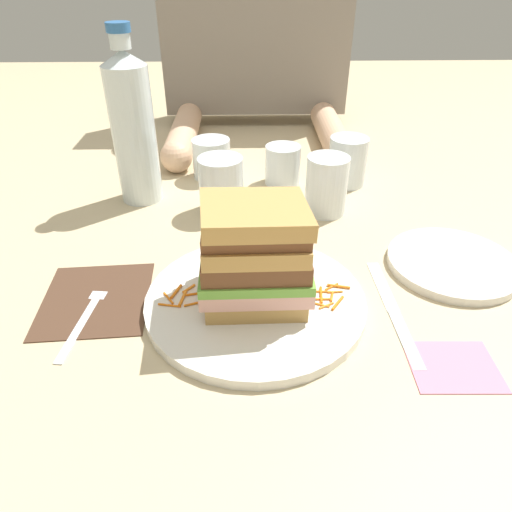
# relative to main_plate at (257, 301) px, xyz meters

# --- Properties ---
(ground_plane) EXTENTS (3.00, 3.00, 0.00)m
(ground_plane) POSITION_rel_main_plate_xyz_m (-0.01, 0.02, -0.01)
(ground_plane) COLOR #C6B289
(main_plate) EXTENTS (0.27, 0.27, 0.01)m
(main_plate) POSITION_rel_main_plate_xyz_m (0.00, 0.00, 0.00)
(main_plate) COLOR white
(main_plate) RESTS_ON ground_plane
(sandwich) EXTENTS (0.13, 0.11, 0.13)m
(sandwich) POSITION_rel_main_plate_xyz_m (-0.00, -0.00, 0.07)
(sandwich) COLOR tan
(sandwich) RESTS_ON main_plate
(carrot_shred_0) EXTENTS (0.01, 0.03, 0.00)m
(carrot_shred_0) POSITION_rel_main_plate_xyz_m (-0.09, -0.00, 0.01)
(carrot_shred_0) COLOR orange
(carrot_shred_0) RESTS_ON main_plate
(carrot_shred_1) EXTENTS (0.02, 0.02, 0.00)m
(carrot_shred_1) POSITION_rel_main_plate_xyz_m (-0.11, -0.00, 0.01)
(carrot_shred_1) COLOR orange
(carrot_shred_1) RESTS_ON main_plate
(carrot_shred_2) EXTENTS (0.03, 0.01, 0.00)m
(carrot_shred_2) POSITION_rel_main_plate_xyz_m (-0.07, -0.01, 0.01)
(carrot_shred_2) COLOR orange
(carrot_shred_2) RESTS_ON main_plate
(carrot_shred_3) EXTENTS (0.02, 0.02, 0.00)m
(carrot_shred_3) POSITION_rel_main_plate_xyz_m (-0.08, 0.01, 0.01)
(carrot_shred_3) COLOR orange
(carrot_shred_3) RESTS_ON main_plate
(carrot_shred_4) EXTENTS (0.03, 0.01, 0.00)m
(carrot_shred_4) POSITION_rel_main_plate_xyz_m (-0.10, -0.02, 0.01)
(carrot_shred_4) COLOR orange
(carrot_shred_4) RESTS_ON main_plate
(carrot_shred_5) EXTENTS (0.01, 0.03, 0.00)m
(carrot_shred_5) POSITION_rel_main_plate_xyz_m (-0.10, 0.01, 0.01)
(carrot_shred_5) COLOR orange
(carrot_shred_5) RESTS_ON main_plate
(carrot_shred_6) EXTENTS (0.03, 0.01, 0.00)m
(carrot_shred_6) POSITION_rel_main_plate_xyz_m (-0.07, 0.01, 0.01)
(carrot_shred_6) COLOR orange
(carrot_shred_6) RESTS_ON main_plate
(carrot_shred_7) EXTENTS (0.03, 0.01, 0.00)m
(carrot_shred_7) POSITION_rel_main_plate_xyz_m (0.11, 0.01, 0.01)
(carrot_shred_7) COLOR orange
(carrot_shred_7) RESTS_ON main_plate
(carrot_shred_8) EXTENTS (0.02, 0.03, 0.00)m
(carrot_shred_8) POSITION_rel_main_plate_xyz_m (0.10, -0.02, 0.01)
(carrot_shred_8) COLOR orange
(carrot_shred_8) RESTS_ON main_plate
(carrot_shred_9) EXTENTS (0.03, 0.00, 0.00)m
(carrot_shred_9) POSITION_rel_main_plate_xyz_m (0.08, -0.01, 0.01)
(carrot_shred_9) COLOR orange
(carrot_shred_9) RESTS_ON main_plate
(carrot_shred_10) EXTENTS (0.02, 0.01, 0.00)m
(carrot_shred_10) POSITION_rel_main_plate_xyz_m (0.10, 0.01, 0.01)
(carrot_shred_10) COLOR orange
(carrot_shred_10) RESTS_ON main_plate
(carrot_shred_11) EXTENTS (0.03, 0.00, 0.00)m
(carrot_shred_11) POSITION_rel_main_plate_xyz_m (0.08, 0.01, 0.01)
(carrot_shred_11) COLOR orange
(carrot_shred_11) RESTS_ON main_plate
(carrot_shred_12) EXTENTS (0.03, 0.01, 0.00)m
(carrot_shred_12) POSITION_rel_main_plate_xyz_m (0.07, -0.02, 0.01)
(carrot_shred_12) COLOR orange
(carrot_shred_12) RESTS_ON main_plate
(carrot_shred_13) EXTENTS (0.02, 0.01, 0.00)m
(carrot_shred_13) POSITION_rel_main_plate_xyz_m (0.08, -0.02, 0.01)
(carrot_shred_13) COLOR orange
(carrot_shred_13) RESTS_ON main_plate
(carrot_shred_14) EXTENTS (0.02, 0.00, 0.00)m
(carrot_shred_14) POSITION_rel_main_plate_xyz_m (0.10, 0.01, 0.01)
(carrot_shred_14) COLOR orange
(carrot_shred_14) RESTS_ON main_plate
(carrot_shred_15) EXTENTS (0.01, 0.02, 0.00)m
(carrot_shred_15) POSITION_rel_main_plate_xyz_m (0.09, -0.00, 0.01)
(carrot_shred_15) COLOR orange
(carrot_shred_15) RESTS_ON main_plate
(carrot_shred_16) EXTENTS (0.01, 0.03, 0.00)m
(carrot_shred_16) POSITION_rel_main_plate_xyz_m (0.08, -0.00, 0.01)
(carrot_shred_16) COLOR orange
(carrot_shred_16) RESTS_ON main_plate
(napkin_dark) EXTENTS (0.14, 0.15, 0.00)m
(napkin_dark) POSITION_rel_main_plate_xyz_m (-0.20, 0.01, -0.01)
(napkin_dark) COLOR #4C3323
(napkin_dark) RESTS_ON ground_plane
(fork) EXTENTS (0.03, 0.17, 0.00)m
(fork) POSITION_rel_main_plate_xyz_m (-0.20, -0.01, -0.00)
(fork) COLOR silver
(fork) RESTS_ON napkin_dark
(knife) EXTENTS (0.02, 0.20, 0.00)m
(knife) POSITION_rel_main_plate_xyz_m (0.17, -0.02, -0.01)
(knife) COLOR silver
(knife) RESTS_ON ground_plane
(juice_glass) EXTENTS (0.07, 0.07, 0.10)m
(juice_glass) POSITION_rel_main_plate_xyz_m (0.12, 0.24, 0.04)
(juice_glass) COLOR white
(juice_glass) RESTS_ON ground_plane
(water_bottle) EXTENTS (0.07, 0.07, 0.28)m
(water_bottle) POSITION_rel_main_plate_xyz_m (-0.19, 0.30, 0.12)
(water_bottle) COLOR silver
(water_bottle) RESTS_ON ground_plane
(empty_tumbler_0) EXTENTS (0.07, 0.07, 0.09)m
(empty_tumbler_0) POSITION_rel_main_plate_xyz_m (-0.05, 0.25, 0.04)
(empty_tumbler_0) COLOR silver
(empty_tumbler_0) RESTS_ON ground_plane
(empty_tumbler_1) EXTENTS (0.07, 0.07, 0.07)m
(empty_tumbler_1) POSITION_rel_main_plate_xyz_m (0.06, 0.36, 0.03)
(empty_tumbler_1) COLOR silver
(empty_tumbler_1) RESTS_ON ground_plane
(empty_tumbler_2) EXTENTS (0.07, 0.07, 0.07)m
(empty_tumbler_2) POSITION_rel_main_plate_xyz_m (-0.07, 0.39, 0.03)
(empty_tumbler_2) COLOR silver
(empty_tumbler_2) RESTS_ON ground_plane
(empty_tumbler_3) EXTENTS (0.07, 0.07, 0.09)m
(empty_tumbler_3) POSITION_rel_main_plate_xyz_m (0.18, 0.36, 0.04)
(empty_tumbler_3) COLOR silver
(empty_tumbler_3) RESTS_ON ground_plane
(side_plate) EXTENTS (0.18, 0.18, 0.01)m
(side_plate) POSITION_rel_main_plate_xyz_m (0.28, 0.08, -0.00)
(side_plate) COLOR white
(side_plate) RESTS_ON ground_plane
(napkin_pink) EXTENTS (0.09, 0.08, 0.00)m
(napkin_pink) POSITION_rel_main_plate_xyz_m (0.21, -0.11, -0.01)
(napkin_pink) COLOR pink
(napkin_pink) RESTS_ON ground_plane
(diner_across) EXTENTS (0.44, 0.45, 0.57)m
(diner_across) POSITION_rel_main_plate_xyz_m (0.02, 0.73, 0.25)
(diner_across) COLOR #DBAD89
(diner_across) RESTS_ON ground_plane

